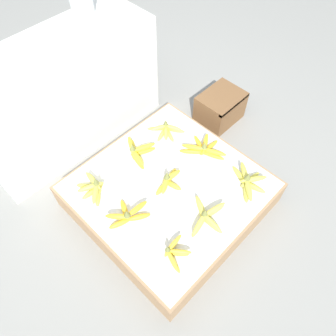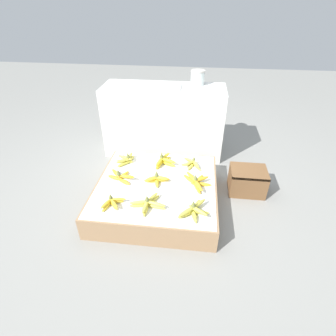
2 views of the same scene
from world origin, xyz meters
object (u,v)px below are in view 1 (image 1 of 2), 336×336
object	(u,v)px
banana_bunch_front_midright	(248,182)
banana_bunch_back_left	(94,187)
banana_bunch_front_midleft	(206,216)
banana_bunch_back_midleft	(137,152)
banana_bunch_middle_midleft	(168,181)
glass_jar	(81,2)
banana_bunch_middle_left	(128,215)
wooden_crate	(220,107)
banana_bunch_front_left	(174,253)
banana_bunch_middle_midright	(204,149)
foam_tray_white	(58,40)
banana_bunch_back_midright	(166,131)

from	to	relation	value
banana_bunch_front_midright	banana_bunch_back_left	xyz separation A→B (m)	(-0.65, 0.61, -0.00)
banana_bunch_back_left	banana_bunch_front_midright	bearing A→B (deg)	-43.08
banana_bunch_front_midleft	banana_bunch_back_midleft	world-z (taller)	banana_bunch_back_midleft
banana_bunch_middle_midleft	glass_jar	size ratio (longest dim) A/B	1.51
banana_bunch_front_midright	banana_bunch_middle_left	size ratio (longest dim) A/B	1.03
wooden_crate	banana_bunch_front_left	world-z (taller)	banana_bunch_front_left
banana_bunch_front_midright	glass_jar	size ratio (longest dim) A/B	1.76
banana_bunch_back_left	wooden_crate	bearing A→B (deg)	-2.13
banana_bunch_front_left	banana_bunch_middle_midright	world-z (taller)	banana_bunch_middle_midright
banana_bunch_back_midleft	foam_tray_white	distance (m)	0.77
wooden_crate	banana_bunch_back_midleft	xyz separation A→B (m)	(-0.77, 0.05, 0.12)
wooden_crate	banana_bunch_front_left	bearing A→B (deg)	-152.63
wooden_crate	banana_bunch_front_midleft	world-z (taller)	banana_bunch_front_midleft
banana_bunch_middle_midright	banana_bunch_back_midright	size ratio (longest dim) A/B	1.26
banana_bunch_back_left	glass_jar	size ratio (longest dim) A/B	1.53
banana_bunch_back_left	foam_tray_white	xyz separation A→B (m)	(0.33, 0.60, 0.51)
banana_bunch_front_left	banana_bunch_back_midright	world-z (taller)	banana_bunch_back_midright
banana_bunch_middle_left	banana_bunch_back_midleft	size ratio (longest dim) A/B	1.00
banana_bunch_front_left	banana_bunch_back_left	xyz separation A→B (m)	(-0.04, 0.60, 0.00)
wooden_crate	banana_bunch_back_midleft	distance (m)	0.78
banana_bunch_back_midright	banana_bunch_front_midleft	bearing A→B (deg)	-116.24
wooden_crate	banana_bunch_middle_midright	size ratio (longest dim) A/B	1.16
wooden_crate	banana_bunch_back_left	bearing A→B (deg)	177.87
banana_bunch_front_midright	banana_bunch_middle_left	world-z (taller)	same
banana_bunch_front_midleft	glass_jar	size ratio (longest dim) A/B	1.90
banana_bunch_front_midleft	banana_bunch_back_left	world-z (taller)	banana_bunch_back_left
banana_bunch_middle_midleft	glass_jar	distance (m)	1.19
banana_bunch_front_midright	banana_bunch_front_left	bearing A→B (deg)	178.93
banana_bunch_middle_left	banana_bunch_front_midleft	bearing A→B (deg)	-46.52
banana_bunch_back_left	foam_tray_white	bearing A→B (deg)	60.77
banana_bunch_front_midright	glass_jar	bearing A→B (deg)	91.85
banana_bunch_back_left	banana_bunch_middle_midleft	bearing A→B (deg)	-40.06
banana_bunch_back_left	banana_bunch_back_midright	world-z (taller)	banana_bunch_back_left
banana_bunch_back_midleft	glass_jar	size ratio (longest dim) A/B	1.71
banana_bunch_front_midleft	banana_bunch_middle_midright	bearing A→B (deg)	42.20
banana_bunch_middle_left	banana_bunch_back_midleft	bearing A→B (deg)	40.76
banana_bunch_back_midleft	wooden_crate	bearing A→B (deg)	-4.04
wooden_crate	banana_bunch_back_midleft	size ratio (longest dim) A/B	1.28
wooden_crate	glass_jar	world-z (taller)	glass_jar
banana_bunch_front_left	banana_bunch_back_midright	bearing A→B (deg)	47.50
banana_bunch_front_left	banana_bunch_middle_midright	bearing A→B (deg)	28.46
banana_bunch_back_left	banana_bunch_back_midright	bearing A→B (deg)	1.30
banana_bunch_front_left	foam_tray_white	world-z (taller)	foam_tray_white
banana_bunch_front_left	banana_bunch_front_midright	xyz separation A→B (m)	(0.61, -0.01, 0.00)
banana_bunch_front_left	banana_bunch_middle_midleft	bearing A→B (deg)	48.25
banana_bunch_front_midleft	banana_bunch_middle_left	xyz separation A→B (m)	(-0.29, 0.31, 0.00)
banana_bunch_front_left	banana_bunch_back_left	size ratio (longest dim) A/B	0.74
wooden_crate	banana_bunch_front_midright	world-z (taller)	banana_bunch_front_midright
banana_bunch_front_left	banana_bunch_middle_left	distance (m)	0.33
banana_bunch_front_midleft	banana_bunch_front_midright	world-z (taller)	banana_bunch_front_midright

